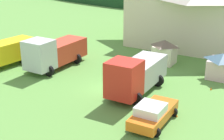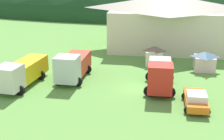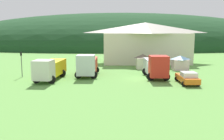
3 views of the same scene
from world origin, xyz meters
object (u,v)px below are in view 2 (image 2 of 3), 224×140
crane_truck_red (160,74)px  play_shed_pink (205,61)px  play_shed_cream (154,55)px  service_pickup_orange (196,99)px  traffic_cone_mid_row (205,100)px  flatbed_truck_yellow (21,72)px  tow_truck_silver (73,65)px  traffic_cone_near_pickup (206,79)px  depot_building (167,21)px

crane_truck_red → play_shed_pink: bearing=142.0°
play_shed_cream → play_shed_pink: 6.63m
service_pickup_orange → traffic_cone_mid_row: bearing=147.7°
play_shed_cream → play_shed_pink: size_ratio=0.96×
flatbed_truck_yellow → traffic_cone_mid_row: flatbed_truck_yellow is taller
play_shed_pink → tow_truck_silver: tow_truck_silver is taller
play_shed_pink → service_pickup_orange: play_shed_pink is taller
flatbed_truck_yellow → traffic_cone_near_pickup: 21.74m
depot_building → flatbed_truck_yellow: size_ratio=2.29×
service_pickup_orange → play_shed_pink: bearing=168.9°
tow_truck_silver → traffic_cone_near_pickup: 16.14m
play_shed_cream → depot_building: bearing=79.8°
tow_truck_silver → traffic_cone_mid_row: size_ratio=15.76×
depot_building → service_pickup_orange: bearing=-83.3°
depot_building → play_shed_pink: depot_building is taller
play_shed_cream → flatbed_truck_yellow: size_ratio=0.32×
depot_building → traffic_cone_mid_row: (3.78, -20.63, -4.40)m
traffic_cone_near_pickup → play_shed_cream: bearing=143.3°
tow_truck_silver → crane_truck_red: bearing=82.2°
flatbed_truck_yellow → traffic_cone_mid_row: (20.07, -0.95, -1.68)m
crane_truck_red → traffic_cone_mid_row: 5.53m
depot_building → tow_truck_silver: (-11.17, -16.65, -2.64)m
traffic_cone_mid_row → service_pickup_orange: bearing=-121.7°
play_shed_cream → crane_truck_red: size_ratio=0.35×
traffic_cone_mid_row → crane_truck_red: bearing=152.9°
depot_building → crane_truck_red: (-0.88, -18.24, -2.63)m
service_pickup_orange → traffic_cone_near_pickup: size_ratio=9.83×
traffic_cone_near_pickup → crane_truck_red: bearing=-144.2°
service_pickup_orange → depot_building: bearing=-173.9°
crane_truck_red → traffic_cone_near_pickup: (5.57, 4.01, -1.78)m
crane_truck_red → traffic_cone_near_pickup: 7.09m
play_shed_cream → service_pickup_orange: bearing=-71.6°
play_shed_cream → play_shed_pink: (6.50, -1.35, -0.07)m
crane_truck_red → depot_building: bearing=176.6°
depot_building → service_pickup_orange: size_ratio=3.86×
depot_building → play_shed_cream: bearing=-100.2°
play_shed_pink → traffic_cone_near_pickup: play_shed_pink is taller
play_shed_cream → traffic_cone_near_pickup: bearing=-36.7°
depot_building → traffic_cone_near_pickup: 15.62m
traffic_cone_mid_row → tow_truck_silver: bearing=165.1°
play_shed_pink → depot_building: bearing=113.9°
flatbed_truck_yellow → traffic_cone_mid_row: 20.16m
play_shed_cream → flatbed_truck_yellow: (-14.58, -10.20, 0.30)m
depot_building → service_pickup_orange: depot_building is taller
traffic_cone_near_pickup → flatbed_truck_yellow: bearing=-165.5°
tow_truck_silver → traffic_cone_near_pickup: bearing=99.7°
play_shed_pink → crane_truck_red: 9.35m
depot_building → traffic_cone_near_pickup: size_ratio=37.91×
play_shed_cream → traffic_cone_mid_row: play_shed_cream is taller
depot_building → traffic_cone_mid_row: depot_building is taller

